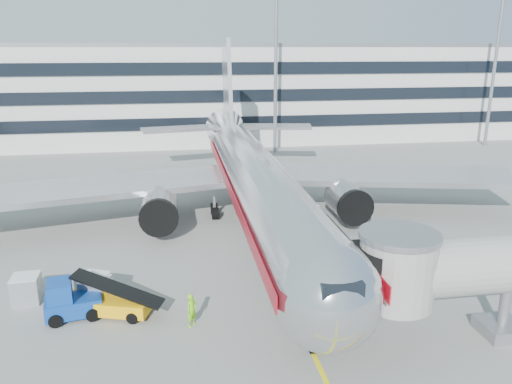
{
  "coord_description": "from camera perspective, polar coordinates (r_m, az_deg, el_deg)",
  "views": [
    {
      "loc": [
        -6.38,
        -29.38,
        14.91
      ],
      "look_at": [
        -0.36,
        7.83,
        4.0
      ],
      "focal_mm": 35.0,
      "sensor_mm": 36.0,
      "label": 1
    }
  ],
  "objects": [
    {
      "name": "cargo_container_right",
      "position": [
        32.12,
        -17.83,
        -10.72
      ],
      "size": [
        1.92,
        1.92,
        1.62
      ],
      "color": "#B3B6BB",
      "rests_on": "ground"
    },
    {
      "name": "lead_in_line",
      "position": [
        42.59,
        0.01,
        -4.34
      ],
      "size": [
        0.25,
        70.0,
        0.01
      ],
      "primitive_type": "cube",
      "color": "#FFE80D",
      "rests_on": "ground"
    },
    {
      "name": "light_mast_east",
      "position": [
        86.23,
        25.83,
        14.58
      ],
      "size": [
        2.4,
        1.2,
        25.45
      ],
      "color": "gray",
      "rests_on": "ground"
    },
    {
      "name": "baggage_tug",
      "position": [
        30.98,
        -20.55,
        -11.64
      ],
      "size": [
        3.35,
        2.45,
        2.31
      ],
      "color": "#0D3C97",
      "rests_on": "ground"
    },
    {
      "name": "cargo_container_front",
      "position": [
        32.4,
        -18.02,
        -10.4
      ],
      "size": [
        2.14,
        2.14,
        1.72
      ],
      "color": "#B3B6BB",
      "rests_on": "ground"
    },
    {
      "name": "ground",
      "position": [
        33.56,
        2.79,
        -10.26
      ],
      "size": [
        180.0,
        180.0,
        0.0
      ],
      "primitive_type": "plane",
      "color": "gray",
      "rests_on": "ground"
    },
    {
      "name": "light_mast_centre",
      "position": [
        72.81,
        2.29,
        16.11
      ],
      "size": [
        2.4,
        1.2,
        25.45
      ],
      "color": "gray",
      "rests_on": "ground"
    },
    {
      "name": "terminal",
      "position": [
        87.85,
        -5.09,
        11.44
      ],
      "size": [
        150.0,
        24.25,
        15.6
      ],
      "color": "silver",
      "rests_on": "ground"
    },
    {
      "name": "belt_loader",
      "position": [
        30.83,
        -16.58,
        -12.01
      ],
      "size": [
        5.35,
        3.23,
        2.5
      ],
      "color": "#FFB30A",
      "rests_on": "ground"
    },
    {
      "name": "main_jet",
      "position": [
        42.94,
        -0.35,
        1.75
      ],
      "size": [
        50.95,
        48.7,
        16.06
      ],
      "color": "silver",
      "rests_on": "ground"
    },
    {
      "name": "ramp_worker",
      "position": [
        28.53,
        -7.36,
        -13.26
      ],
      "size": [
        0.83,
        0.83,
        1.94
      ],
      "primitive_type": "imported",
      "rotation": [
        0.0,
        0.0,
        0.79
      ],
      "color": "#75D616",
      "rests_on": "ground"
    },
    {
      "name": "cargo_container_left",
      "position": [
        33.84,
        -24.75,
        -10.01
      ],
      "size": [
        1.65,
        1.65,
        1.68
      ],
      "color": "#B3B6BB",
      "rests_on": "ground"
    }
  ]
}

